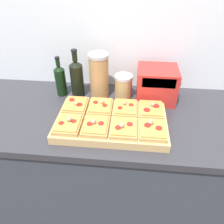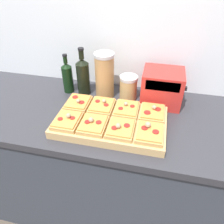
# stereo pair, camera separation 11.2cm
# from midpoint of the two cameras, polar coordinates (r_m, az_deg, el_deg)

# --- Properties ---
(wall_back) EXTENTS (6.00, 0.06, 2.50)m
(wall_back) POSITION_cam_midpoint_polar(r_m,az_deg,el_deg) (1.38, -2.46, 20.32)
(wall_back) COLOR silver
(wall_back) RESTS_ON ground_plane
(kitchen_counter) EXTENTS (2.63, 0.67, 0.91)m
(kitchen_counter) POSITION_cam_midpoint_polar(r_m,az_deg,el_deg) (1.53, -3.48, -13.99)
(kitchen_counter) COLOR #333842
(kitchen_counter) RESTS_ON ground_plane
(cutting_board) EXTENTS (0.56, 0.34, 0.04)m
(cutting_board) POSITION_cam_midpoint_polar(r_m,az_deg,el_deg) (1.12, -3.01, -2.73)
(cutting_board) COLOR tan
(cutting_board) RESTS_ON kitchen_counter
(pizza_slice_back_left) EXTENTS (0.13, 0.15, 0.05)m
(pizza_slice_back_left) POSITION_cam_midpoint_polar(r_m,az_deg,el_deg) (1.20, -12.11, 1.65)
(pizza_slice_back_left) COLOR tan
(pizza_slice_back_left) RESTS_ON cutting_board
(pizza_slice_back_midleft) EXTENTS (0.13, 0.15, 0.05)m
(pizza_slice_back_midleft) POSITION_cam_midpoint_polar(r_m,az_deg,el_deg) (1.17, -5.78, 1.32)
(pizza_slice_back_midleft) COLOR tan
(pizza_slice_back_midleft) RESTS_ON cutting_board
(pizza_slice_back_midright) EXTENTS (0.13, 0.15, 0.05)m
(pizza_slice_back_midright) POSITION_cam_midpoint_polar(r_m,az_deg,el_deg) (1.16, 0.80, 0.94)
(pizza_slice_back_midright) COLOR tan
(pizza_slice_back_midright) RESTS_ON cutting_board
(pizza_slice_back_right) EXTENTS (0.13, 0.15, 0.05)m
(pizza_slice_back_right) POSITION_cam_midpoint_polar(r_m,az_deg,el_deg) (1.15, 7.51, 0.55)
(pizza_slice_back_right) COLOR tan
(pizza_slice_back_right) RESTS_ON cutting_board
(pizza_slice_front_left) EXTENTS (0.13, 0.15, 0.05)m
(pizza_slice_front_left) POSITION_cam_midpoint_polar(r_m,az_deg,el_deg) (1.08, -14.33, -3.17)
(pizza_slice_front_left) COLOR tan
(pizza_slice_front_left) RESTS_ON cutting_board
(pizza_slice_front_midleft) EXTENTS (0.13, 0.15, 0.05)m
(pizza_slice_front_midleft) POSITION_cam_midpoint_polar(r_m,az_deg,el_deg) (1.05, -7.36, -3.72)
(pizza_slice_front_midleft) COLOR tan
(pizza_slice_front_midleft) RESTS_ON cutting_board
(pizza_slice_front_midright) EXTENTS (0.13, 0.15, 0.05)m
(pizza_slice_front_midright) POSITION_cam_midpoint_polar(r_m,az_deg,el_deg) (1.03, 0.01, -4.24)
(pizza_slice_front_midright) COLOR tan
(pizza_slice_front_midright) RESTS_ON cutting_board
(pizza_slice_front_right) EXTENTS (0.13, 0.15, 0.06)m
(pizza_slice_front_right) POSITION_cam_midpoint_polar(r_m,az_deg,el_deg) (1.03, 7.53, -4.62)
(pizza_slice_front_right) COLOR tan
(pizza_slice_front_right) RESTS_ON cutting_board
(olive_oil_bottle) EXTENTS (0.06, 0.06, 0.25)m
(olive_oil_bottle) POSITION_cam_midpoint_polar(r_m,az_deg,el_deg) (1.38, -15.62, 8.04)
(olive_oil_bottle) COLOR black
(olive_oil_bottle) RESTS_ON kitchen_counter
(wine_bottle) EXTENTS (0.08, 0.08, 0.29)m
(wine_bottle) POSITION_cam_midpoint_polar(r_m,az_deg,el_deg) (1.34, -11.57, 8.69)
(wine_bottle) COLOR black
(wine_bottle) RESTS_ON kitchen_counter
(grain_jar_tall) EXTENTS (0.12, 0.12, 0.27)m
(grain_jar_tall) POSITION_cam_midpoint_polar(r_m,az_deg,el_deg) (1.30, -5.89, 9.23)
(grain_jar_tall) COLOR #AD7F4C
(grain_jar_tall) RESTS_ON kitchen_counter
(grain_jar_short) EXTENTS (0.11, 0.11, 0.15)m
(grain_jar_short) POSITION_cam_midpoint_polar(r_m,az_deg,el_deg) (1.31, 0.53, 6.55)
(grain_jar_short) COLOR tan
(grain_jar_short) RESTS_ON kitchen_counter
(toaster_oven) EXTENTS (0.25, 0.19, 0.20)m
(toaster_oven) POSITION_cam_midpoint_polar(r_m,az_deg,el_deg) (1.30, 9.14, 7.04)
(toaster_oven) COLOR red
(toaster_oven) RESTS_ON kitchen_counter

